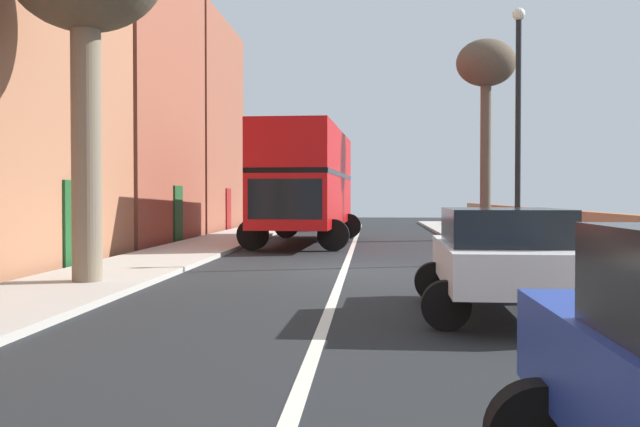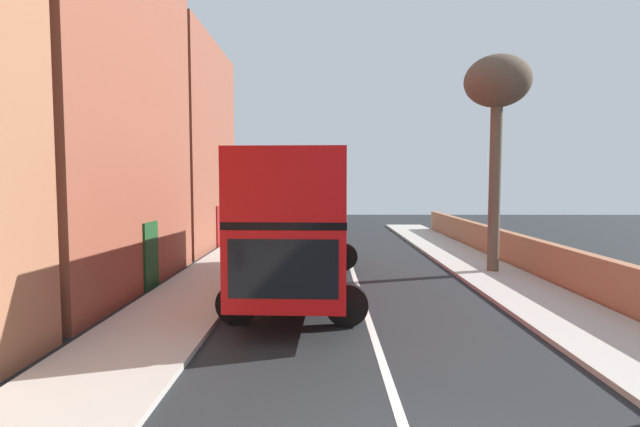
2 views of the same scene
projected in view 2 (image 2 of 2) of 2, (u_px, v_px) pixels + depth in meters
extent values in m
cube|color=brown|center=(81.00, 117.00, 14.30)|extent=(4.00, 9.22, 10.63)
cube|color=#194C23|center=(151.00, 256.00, 14.58)|extent=(0.08, 1.10, 2.10)
cube|color=brown|center=(178.00, 146.00, 23.89)|extent=(4.00, 9.22, 10.34)
cube|color=maroon|center=(219.00, 226.00, 24.16)|extent=(0.08, 1.10, 2.10)
cube|color=red|center=(304.00, 240.00, 14.34)|extent=(2.89, 10.36, 1.70)
cube|color=black|center=(304.00, 210.00, 14.28)|extent=(2.91, 10.26, 0.16)
cube|color=red|center=(303.00, 183.00, 14.22)|extent=(2.89, 10.36, 1.50)
cube|color=black|center=(283.00, 269.00, 9.24)|extent=(2.20, 0.14, 1.19)
cylinder|color=black|center=(347.00, 305.00, 10.88)|extent=(1.01, 0.34, 1.00)
cylinder|color=black|center=(238.00, 303.00, 10.99)|extent=(1.01, 0.34, 1.00)
cylinder|color=black|center=(344.00, 256.00, 17.84)|extent=(1.01, 0.34, 1.00)
cylinder|color=black|center=(278.00, 256.00, 17.95)|extent=(1.01, 0.34, 1.00)
cube|color=black|center=(298.00, 228.00, 25.90)|extent=(1.72, 4.45, 0.60)
cube|color=black|center=(298.00, 218.00, 25.64)|extent=(1.57, 2.45, 0.52)
cylinder|color=black|center=(284.00, 233.00, 27.32)|extent=(0.64, 0.22, 0.64)
cylinder|color=black|center=(314.00, 233.00, 27.30)|extent=(0.64, 0.22, 0.64)
cylinder|color=black|center=(280.00, 239.00, 24.57)|extent=(0.64, 0.22, 0.64)
cylinder|color=black|center=(313.00, 239.00, 24.55)|extent=(0.64, 0.22, 0.64)
cylinder|color=brown|center=(495.00, 184.00, 16.80)|extent=(0.41, 0.41, 6.32)
ellipsoid|color=brown|center=(497.00, 81.00, 16.55)|extent=(2.31, 2.31, 1.83)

